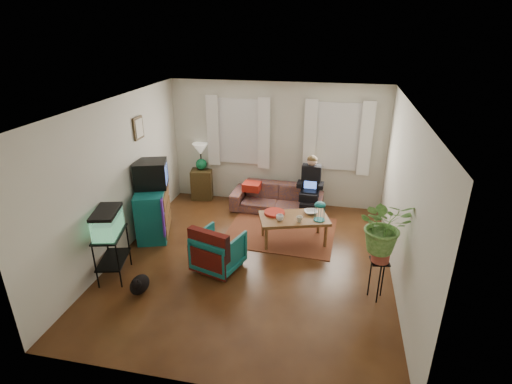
% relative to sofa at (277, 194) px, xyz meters
% --- Properties ---
extents(floor, '(4.50, 5.00, 0.01)m').
position_rel_sofa_xyz_m(floor, '(-0.11, -2.05, -0.37)').
color(floor, '#4F2B14').
rests_on(floor, ground).
extents(ceiling, '(4.50, 5.00, 0.01)m').
position_rel_sofa_xyz_m(ceiling, '(-0.11, -2.05, 2.23)').
color(ceiling, white).
rests_on(ceiling, wall_back).
extents(wall_back, '(4.50, 0.01, 2.60)m').
position_rel_sofa_xyz_m(wall_back, '(-0.11, 0.45, 0.93)').
color(wall_back, silver).
rests_on(wall_back, floor).
extents(wall_front, '(4.50, 0.01, 2.60)m').
position_rel_sofa_xyz_m(wall_front, '(-0.11, -4.55, 0.93)').
color(wall_front, silver).
rests_on(wall_front, floor).
extents(wall_left, '(0.01, 5.00, 2.60)m').
position_rel_sofa_xyz_m(wall_left, '(-2.36, -2.05, 0.93)').
color(wall_left, silver).
rests_on(wall_left, floor).
extents(wall_right, '(0.01, 5.00, 2.60)m').
position_rel_sofa_xyz_m(wall_right, '(2.14, -2.05, 0.93)').
color(wall_right, silver).
rests_on(wall_right, floor).
extents(window_left, '(1.08, 0.04, 1.38)m').
position_rel_sofa_xyz_m(window_left, '(-0.91, 0.43, 1.18)').
color(window_left, white).
rests_on(window_left, wall_back).
extents(window_right, '(1.08, 0.04, 1.38)m').
position_rel_sofa_xyz_m(window_right, '(1.14, 0.43, 1.18)').
color(window_right, white).
rests_on(window_right, wall_back).
extents(curtains_left, '(1.36, 0.06, 1.50)m').
position_rel_sofa_xyz_m(curtains_left, '(-0.91, 0.35, 1.18)').
color(curtains_left, white).
rests_on(curtains_left, wall_back).
extents(curtains_right, '(1.36, 0.06, 1.50)m').
position_rel_sofa_xyz_m(curtains_right, '(1.14, 0.35, 1.18)').
color(curtains_right, white).
rests_on(curtains_right, wall_back).
extents(picture_frame, '(0.04, 0.32, 0.40)m').
position_rel_sofa_xyz_m(picture_frame, '(-2.32, -1.20, 1.58)').
color(picture_frame, '#3D2616').
rests_on(picture_frame, wall_left).
extents(area_rug, '(2.08, 1.71, 0.01)m').
position_rel_sofa_xyz_m(area_rug, '(0.22, -0.93, -0.36)').
color(area_rug, maroon).
rests_on(area_rug, floor).
extents(sofa, '(1.91, 0.81, 0.74)m').
position_rel_sofa_xyz_m(sofa, '(0.00, 0.00, 0.00)').
color(sofa, brown).
rests_on(sofa, floor).
extents(seated_person, '(0.49, 0.60, 1.12)m').
position_rel_sofa_xyz_m(seated_person, '(0.68, -0.03, 0.19)').
color(seated_person, black).
rests_on(seated_person, sofa).
extents(side_table, '(0.52, 0.52, 0.66)m').
position_rel_sofa_xyz_m(side_table, '(-1.76, 0.35, -0.04)').
color(side_table, '#381F15').
rests_on(side_table, floor).
extents(table_lamp, '(0.39, 0.39, 0.61)m').
position_rel_sofa_xyz_m(table_lamp, '(-1.76, 0.35, 0.58)').
color(table_lamp, white).
rests_on(table_lamp, side_table).
extents(dresser, '(0.80, 1.12, 0.91)m').
position_rel_sofa_xyz_m(dresser, '(-2.10, -1.45, 0.09)').
color(dresser, '#126A71').
rests_on(dresser, floor).
extents(crt_tv, '(0.69, 0.66, 0.49)m').
position_rel_sofa_xyz_m(crt_tv, '(-2.11, -1.35, 0.79)').
color(crt_tv, black).
rests_on(crt_tv, dresser).
extents(aquarium_stand, '(0.53, 0.75, 0.75)m').
position_rel_sofa_xyz_m(aquarium_stand, '(-2.11, -2.87, 0.01)').
color(aquarium_stand, black).
rests_on(aquarium_stand, floor).
extents(aquarium, '(0.48, 0.68, 0.40)m').
position_rel_sofa_xyz_m(aquarium, '(-2.11, -2.87, 0.58)').
color(aquarium, '#7FD899').
rests_on(aquarium, aquarium_stand).
extents(black_cat, '(0.34, 0.44, 0.33)m').
position_rel_sofa_xyz_m(black_cat, '(-1.54, -3.17, -0.20)').
color(black_cat, black).
rests_on(black_cat, floor).
extents(armchair, '(0.84, 0.81, 0.70)m').
position_rel_sofa_xyz_m(armchair, '(-0.58, -2.32, -0.02)').
color(armchair, '#126A70').
rests_on(armchair, floor).
extents(serape_throw, '(0.72, 0.36, 0.57)m').
position_rel_sofa_xyz_m(serape_throw, '(-0.66, -2.57, 0.12)').
color(serape_throw, '#9E0A0A').
rests_on(serape_throw, armchair).
extents(coffee_table, '(1.34, 0.98, 0.50)m').
position_rel_sofa_xyz_m(coffee_table, '(0.50, -1.23, -0.12)').
color(coffee_table, brown).
rests_on(coffee_table, floor).
extents(cup_a, '(0.17, 0.17, 0.11)m').
position_rel_sofa_xyz_m(cup_a, '(0.27, -1.42, 0.18)').
color(cup_a, white).
rests_on(cup_a, coffee_table).
extents(cup_b, '(0.14, 0.14, 0.10)m').
position_rel_sofa_xyz_m(cup_b, '(0.61, -1.41, 0.18)').
color(cup_b, beige).
rests_on(cup_b, coffee_table).
extents(bowl, '(0.30, 0.30, 0.06)m').
position_rel_sofa_xyz_m(bowl, '(0.77, -1.03, 0.16)').
color(bowl, white).
rests_on(bowl, coffee_table).
extents(snack_tray, '(0.47, 0.47, 0.04)m').
position_rel_sofa_xyz_m(snack_tray, '(0.13, -1.18, 0.15)').
color(snack_tray, '#B21414').
rests_on(snack_tray, coffee_table).
extents(birdcage, '(0.25, 0.25, 0.35)m').
position_rel_sofa_xyz_m(birdcage, '(0.94, -1.27, 0.30)').
color(birdcage, '#115B6B').
rests_on(birdcage, coffee_table).
extents(plant_stand, '(0.30, 0.30, 0.63)m').
position_rel_sofa_xyz_m(plant_stand, '(1.85, -2.60, -0.06)').
color(plant_stand, black).
rests_on(plant_stand, floor).
extents(potted_plant, '(0.80, 0.72, 0.79)m').
position_rel_sofa_xyz_m(potted_plant, '(1.85, -2.60, 0.69)').
color(potted_plant, '#599947').
rests_on(potted_plant, plant_stand).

